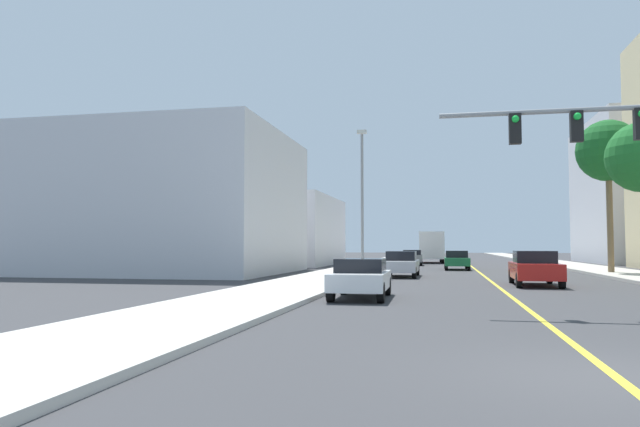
{
  "coord_description": "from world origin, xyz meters",
  "views": [
    {
      "loc": [
        -2.25,
        -8.53,
        1.77
      ],
      "look_at": [
        -7.89,
        18.09,
        3.26
      ],
      "focal_mm": 32.86,
      "sensor_mm": 36.0,
      "label": 1
    }
  ],
  "objects": [
    {
      "name": "building_left_near",
      "position": [
        -21.0,
        26.8,
        4.47
      ],
      "size": [
        17.57,
        14.07,
        8.94
      ],
      "primitive_type": "cube",
      "color": "silver",
      "rests_on": "ground"
    },
    {
      "name": "car_red",
      "position": [
        1.65,
        18.76,
        0.78
      ],
      "size": [
        1.97,
        4.48,
        1.53
      ],
      "rotation": [
        0.0,
        0.0,
        -0.02
      ],
      "color": "red",
      "rests_on": "ground"
    },
    {
      "name": "lane_marking_center",
      "position": [
        0.0,
        42.0,
        0.0
      ],
      "size": [
        0.16,
        144.0,
        0.01
      ],
      "primitive_type": "cube",
      "color": "yellow",
      "rests_on": "ground"
    },
    {
      "name": "sidewalk_right",
      "position": [
        8.32,
        42.0,
        0.07
      ],
      "size": [
        3.93,
        168.0,
        0.15
      ],
      "primitive_type": "cube",
      "color": "#B2ADA3",
      "rests_on": "ground"
    },
    {
      "name": "building_left_far",
      "position": [
        -17.27,
        43.86,
        3.11
      ],
      "size": [
        10.12,
        14.54,
        6.21
      ],
      "primitive_type": "cube",
      "color": "silver",
      "rests_on": "ground"
    },
    {
      "name": "palm_far",
      "position": [
        7.71,
        30.15,
        7.54
      ],
      "size": [
        3.79,
        3.79,
        9.36
      ],
      "color": "brown",
      "rests_on": "sidewalk_right"
    },
    {
      "name": "sidewalk_left",
      "position": [
        -8.32,
        42.0,
        0.07
      ],
      "size": [
        3.93,
        168.0,
        0.15
      ],
      "primitive_type": "cube",
      "color": "beige",
      "rests_on": "ground"
    },
    {
      "name": "car_green",
      "position": [
        -1.36,
        35.44,
        0.71
      ],
      "size": [
        1.79,
        4.43,
        1.39
      ],
      "rotation": [
        0.0,
        0.0,
        0.01
      ],
      "color": "#196638",
      "rests_on": "ground"
    },
    {
      "name": "ground",
      "position": [
        0.0,
        42.0,
        0.0
      ],
      "size": [
        192.0,
        192.0,
        0.0
      ],
      "primitive_type": "plane",
      "color": "#38383A"
    },
    {
      "name": "street_lamp",
      "position": [
        -6.85,
        24.94,
        4.74
      ],
      "size": [
        0.56,
        0.28,
        8.33
      ],
      "color": "gray",
      "rests_on": "sidewalk_left"
    },
    {
      "name": "car_silver",
      "position": [
        -4.62,
        24.87,
        0.74
      ],
      "size": [
        1.85,
        4.6,
        1.45
      ],
      "rotation": [
        0.0,
        0.0,
        3.14
      ],
      "color": "#BCBCC1",
      "rests_on": "ground"
    },
    {
      "name": "car_white",
      "position": [
        -4.98,
        10.96,
        0.7
      ],
      "size": [
        1.87,
        4.02,
        1.33
      ],
      "rotation": [
        0.0,
        0.0,
        3.17
      ],
      "color": "white",
      "rests_on": "ground"
    },
    {
      "name": "car_gray",
      "position": [
        -5.06,
        44.53,
        0.73
      ],
      "size": [
        1.91,
        4.2,
        1.37
      ],
      "rotation": [
        0.0,
        0.0,
        3.17
      ],
      "color": "slate",
      "rests_on": "ground"
    },
    {
      "name": "delivery_truck",
      "position": [
        -3.53,
        52.02,
        1.66
      ],
      "size": [
        2.67,
        7.51,
        3.12
      ],
      "rotation": [
        0.0,
        0.0,
        0.04
      ],
      "color": "red",
      "rests_on": "ground"
    }
  ]
}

